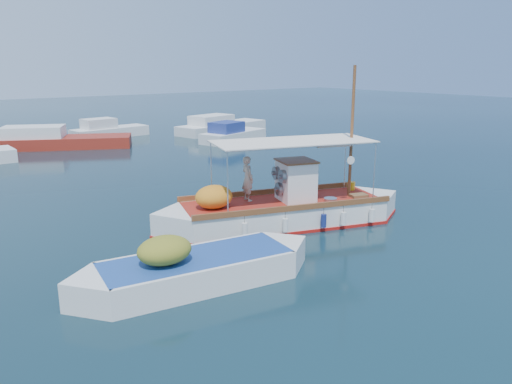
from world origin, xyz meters
TOP-DOWN VIEW (x-y plane):
  - ground at (0.00, 0.00)m, footprint 160.00×160.00m
  - fishing_caique at (-0.09, -0.16)m, footprint 9.50×4.79m
  - dinghy at (-5.43, -2.80)m, footprint 7.13×2.75m
  - bg_boat_n at (-1.94, 23.43)m, footprint 10.51×7.08m
  - bg_boat_ne at (10.17, 18.12)m, footprint 6.17×3.81m
  - bg_boat_e at (12.38, 23.20)m, footprint 9.38×4.53m
  - bg_boat_far_n at (3.29, 26.26)m, footprint 6.49×2.79m

SIDE VIEW (x-z plane):
  - ground at x=0.00m, z-range 0.00..0.00m
  - dinghy at x=-5.43m, z-range -0.51..1.25m
  - bg_boat_ne at x=10.17m, z-range -0.41..1.39m
  - bg_boat_e at x=12.38m, z-range -0.41..1.39m
  - bg_boat_far_n at x=3.29m, z-range -0.41..1.39m
  - bg_boat_n at x=-1.94m, z-range -0.41..1.39m
  - fishing_caique at x=-0.09m, z-range -2.51..3.58m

